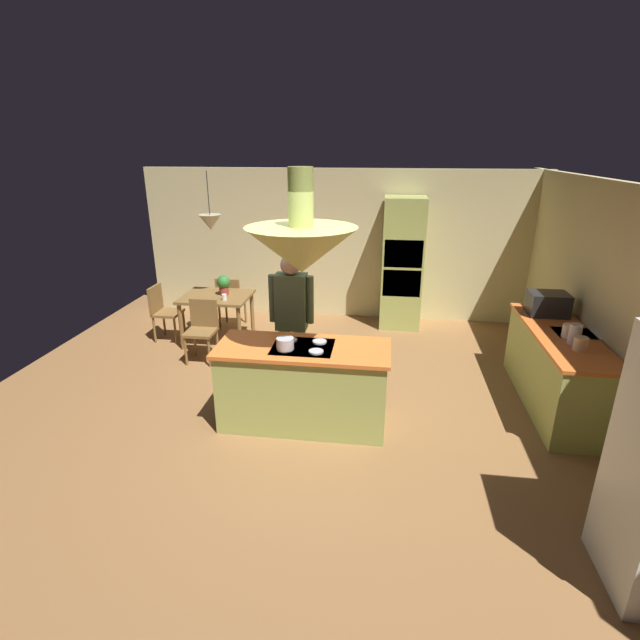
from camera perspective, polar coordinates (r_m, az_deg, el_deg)
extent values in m
plane|color=olive|center=(5.59, -1.61, -11.05)|extent=(8.16, 8.16, 0.00)
cube|color=beige|center=(8.36, 2.20, 9.00)|extent=(6.80, 0.10, 2.55)
cube|color=beige|center=(5.89, 31.99, 1.06)|extent=(0.10, 7.20, 2.55)
cube|color=#A8B259|center=(5.20, -2.01, -8.05)|extent=(1.77, 0.70, 0.88)
cube|color=orange|center=(5.00, -2.08, -3.42)|extent=(1.83, 0.76, 0.04)
cube|color=black|center=(4.99, -2.08, -3.26)|extent=(0.64, 0.52, 0.01)
cylinder|color=#B2B2B7|center=(4.90, -4.19, -3.59)|extent=(0.15, 0.15, 0.02)
cylinder|color=#B2B2B7|center=(4.84, -0.48, -3.81)|extent=(0.15, 0.15, 0.02)
cylinder|color=#B2B2B7|center=(5.13, -3.60, -2.43)|extent=(0.15, 0.15, 0.02)
cylinder|color=#B2B2B7|center=(5.08, -0.05, -2.63)|extent=(0.15, 0.15, 0.02)
cube|color=#A8B259|center=(6.19, 26.40, -5.45)|extent=(0.62, 2.03, 0.88)
cube|color=orange|center=(6.03, 27.07, -1.50)|extent=(0.66, 2.07, 0.04)
cube|color=#B2B2B7|center=(6.10, 28.35, -2.08)|extent=(0.48, 0.36, 0.16)
cube|color=#A8B259|center=(7.97, 9.83, 6.68)|extent=(0.66, 0.62, 2.14)
cube|color=black|center=(7.64, 9.98, 7.84)|extent=(0.60, 0.04, 0.44)
cube|color=black|center=(7.76, 9.77, 4.38)|extent=(0.60, 0.04, 0.44)
cube|color=brown|center=(7.39, -12.35, 2.75)|extent=(1.02, 0.83, 0.04)
cylinder|color=brown|center=(7.37, -16.32, -0.79)|extent=(0.06, 0.06, 0.72)
cylinder|color=brown|center=(7.06, -9.66, -1.17)|extent=(0.06, 0.06, 0.72)
cylinder|color=brown|center=(7.97, -14.33, 1.01)|extent=(0.06, 0.06, 0.72)
cylinder|color=brown|center=(7.69, -8.13, 0.73)|extent=(0.06, 0.06, 0.72)
cylinder|color=tan|center=(5.83, -4.19, -4.89)|extent=(0.14, 0.14, 0.86)
cylinder|color=tan|center=(5.80, -2.44, -5.01)|extent=(0.14, 0.14, 0.86)
cube|color=#4C6042|center=(5.53, -3.47, 2.20)|extent=(0.36, 0.22, 0.66)
cylinder|color=#4C6042|center=(5.57, -5.70, 2.61)|extent=(0.09, 0.09, 0.56)
cylinder|color=#4C6042|center=(5.49, -1.22, 2.43)|extent=(0.09, 0.09, 0.56)
sphere|color=tan|center=(5.41, -3.57, 6.59)|extent=(0.23, 0.23, 0.23)
cone|color=#A8B259|center=(4.68, -2.24, 8.39)|extent=(1.10, 1.10, 0.45)
cylinder|color=#A8B259|center=(4.60, -2.33, 14.50)|extent=(0.24, 0.24, 0.55)
cone|color=beige|center=(7.14, -13.03, 11.35)|extent=(0.32, 0.32, 0.22)
cylinder|color=black|center=(7.09, -13.30, 14.62)|extent=(0.01, 0.01, 0.60)
cube|color=brown|center=(6.86, -14.15, -1.43)|extent=(0.40, 0.40, 0.04)
cube|color=brown|center=(6.94, -13.77, 0.80)|extent=(0.40, 0.04, 0.42)
cylinder|color=brown|center=(6.86, -15.82, -3.61)|extent=(0.04, 0.04, 0.43)
cylinder|color=brown|center=(6.74, -13.16, -3.82)|extent=(0.04, 0.04, 0.43)
cylinder|color=brown|center=(7.15, -14.77, -2.53)|extent=(0.04, 0.04, 0.43)
cylinder|color=brown|center=(7.03, -12.20, -2.71)|extent=(0.04, 0.04, 0.43)
cube|color=brown|center=(8.12, -10.52, 2.24)|extent=(0.40, 0.40, 0.04)
cube|color=brown|center=(7.89, -11.02, 3.36)|extent=(0.40, 0.04, 0.42)
cylinder|color=brown|center=(8.29, -8.95, 1.08)|extent=(0.04, 0.04, 0.43)
cylinder|color=brown|center=(8.39, -11.18, 1.18)|extent=(0.04, 0.04, 0.43)
cylinder|color=brown|center=(7.99, -9.63, 0.29)|extent=(0.04, 0.04, 0.43)
cylinder|color=brown|center=(8.09, -11.93, 0.40)|extent=(0.04, 0.04, 0.43)
cube|color=brown|center=(7.79, -17.78, 0.82)|extent=(0.40, 0.40, 0.04)
cube|color=brown|center=(7.80, -19.15, 2.40)|extent=(0.04, 0.40, 0.42)
cylinder|color=brown|center=(7.65, -16.98, -1.24)|extent=(0.04, 0.04, 0.43)
cylinder|color=brown|center=(7.94, -16.00, -0.36)|extent=(0.04, 0.04, 0.43)
cylinder|color=brown|center=(7.79, -19.26, -1.10)|extent=(0.04, 0.04, 0.43)
cylinder|color=brown|center=(8.08, -18.21, -0.24)|extent=(0.04, 0.04, 0.43)
cylinder|color=#99382D|center=(7.38, -11.44, 3.45)|extent=(0.14, 0.14, 0.12)
sphere|color=#2D722D|center=(7.34, -11.51, 4.50)|extent=(0.20, 0.20, 0.20)
cylinder|color=white|center=(7.12, -11.42, 2.70)|extent=(0.07, 0.07, 0.09)
cylinder|color=#E0B78C|center=(5.55, 28.80, -2.53)|extent=(0.14, 0.14, 0.15)
cylinder|color=silver|center=(5.70, 28.27, -1.51)|extent=(0.13, 0.13, 0.22)
cylinder|color=silver|center=(5.87, 27.65, -1.17)|extent=(0.13, 0.13, 0.15)
cube|color=#232326|center=(6.52, 25.67, 1.77)|extent=(0.46, 0.36, 0.28)
cylinder|color=#B2B2B7|center=(4.87, -4.21, -2.84)|extent=(0.18, 0.18, 0.12)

